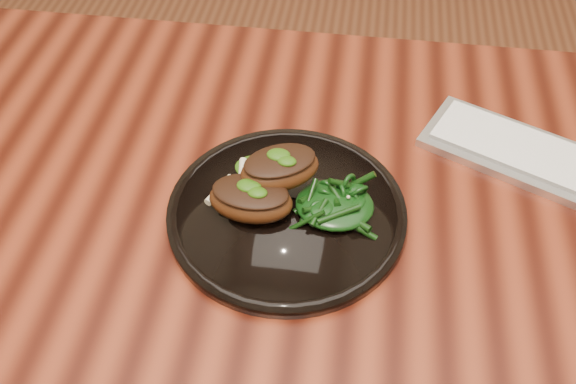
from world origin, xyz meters
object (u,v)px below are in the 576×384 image
at_px(desk, 351,246).
at_px(lamb_chop_front, 250,199).
at_px(keyboard, 564,169).
at_px(greens_heap, 335,201).
at_px(plate, 287,212).

xyz_separation_m(desk, lamb_chop_front, (-0.13, -0.04, 0.12)).
bearing_deg(keyboard, lamb_chop_front, -160.80).
height_order(desk, greens_heap, greens_heap).
xyz_separation_m(lamb_chop_front, greens_heap, (0.10, 0.02, -0.01)).
bearing_deg(plate, keyboard, 19.87).
bearing_deg(lamb_chop_front, keyboard, 19.20).
xyz_separation_m(desk, keyboard, (0.28, 0.10, 0.09)).
relative_size(lamb_chop_front, greens_heap, 1.16).
relative_size(desk, lamb_chop_front, 13.85).
height_order(greens_heap, keyboard, greens_heap).
distance_m(desk, keyboard, 0.31).
bearing_deg(greens_heap, desk, 41.12).
relative_size(desk, plate, 5.23).
height_order(plate, lamb_chop_front, lamb_chop_front).
xyz_separation_m(lamb_chop_front, keyboard, (0.41, 0.14, -0.03)).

